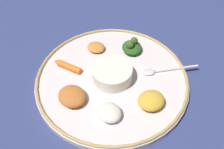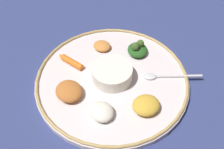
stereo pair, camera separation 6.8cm
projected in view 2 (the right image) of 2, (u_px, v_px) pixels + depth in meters
ground_plane at (112, 82)px, 0.70m from camera, size 2.40×2.40×0.00m
platter at (112, 80)px, 0.70m from camera, size 0.42×0.42×0.02m
platter_rim at (112, 77)px, 0.69m from camera, size 0.41×0.41×0.01m
center_bowl at (112, 73)px, 0.68m from camera, size 0.11×0.11×0.04m
spoon at (163, 76)px, 0.69m from camera, size 0.15×0.10×0.01m
greens_pile at (137, 49)px, 0.75m from camera, size 0.08×0.08×0.04m
carrot_near_spoon at (70, 61)px, 0.72m from camera, size 0.09×0.03×0.02m
mound_chickpea at (69, 91)px, 0.64m from camera, size 0.09×0.09×0.03m
mound_lentil_yellow at (146, 105)px, 0.62m from camera, size 0.09×0.09×0.03m
mound_rice_white at (102, 112)px, 0.60m from camera, size 0.08×0.08×0.03m
mound_squash at (102, 46)px, 0.76m from camera, size 0.05×0.05×0.02m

